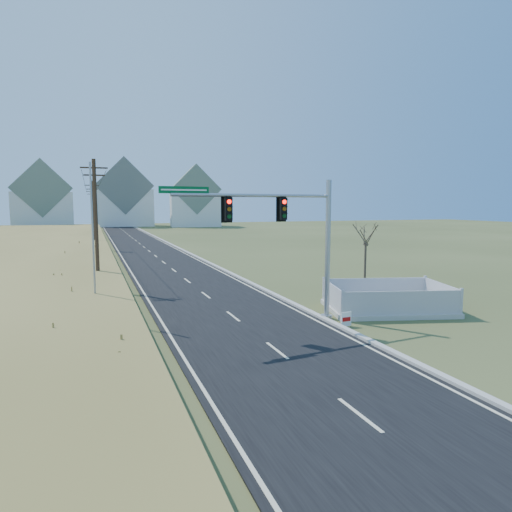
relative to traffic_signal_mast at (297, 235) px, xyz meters
The scene contains 14 objects.
ground 5.47m from the traffic_signal_mast, 144.26° to the right, with size 260.00×260.00×0.00m, color #424A23.
road 48.37m from the traffic_signal_mast, 93.15° to the left, with size 8.00×180.00×0.06m, color black.
curb 48.31m from the traffic_signal_mast, 88.21° to the left, with size 0.30×180.00×0.18m, color #B2AFA8.
utility_pole_near 15.98m from the traffic_signal_mast, 124.92° to the left, with size 1.80×0.26×9.00m.
utility_pole_mid 44.06m from the traffic_signal_mast, 101.98° to the left, with size 1.80×0.26×9.00m.
utility_pole_far 73.67m from the traffic_signal_mast, 97.13° to the left, with size 1.80×0.26×9.00m.
condo_nnw 108.12m from the traffic_signal_mast, 101.01° to the left, with size 14.93×11.17×17.03m.
condo_n 110.15m from the traffic_signal_mast, 90.34° to the left, with size 15.27×10.20×18.54m.
condo_ne 103.59m from the traffic_signal_mast, 80.35° to the left, with size 14.12×10.51×16.52m.
traffic_signal_mast is the anchor object (origin of this frame).
fence_enclosure 7.25m from the traffic_signal_mast, ahead, with size 7.50×6.03×1.50m.
open_sign 4.73m from the traffic_signal_mast, 37.92° to the right, with size 0.57×0.09×0.71m.
flagpole 10.50m from the traffic_signal_mast, 154.53° to the left, with size 0.36×0.36×8.05m.
bare_tree 9.97m from the traffic_signal_mast, 37.01° to the left, with size 1.88×1.88×4.98m.
Camera 1 is at (-6.87, -18.44, 5.90)m, focal length 32.00 mm.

